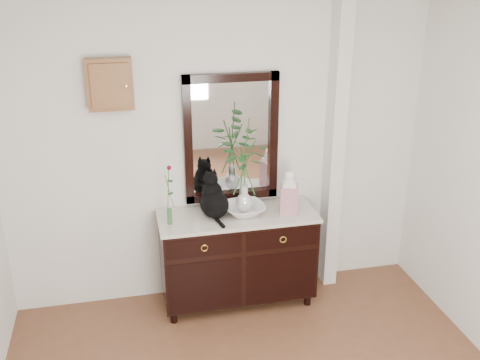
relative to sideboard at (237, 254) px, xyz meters
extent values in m
cube|color=silver|center=(-0.10, 0.25, 0.88)|extent=(3.60, 0.04, 2.70)
cube|color=silver|center=(0.90, 0.17, 0.88)|extent=(0.12, 0.20, 2.70)
cube|color=black|center=(0.00, 0.00, -0.01)|extent=(1.30, 0.50, 0.82)
cube|color=beige|center=(0.00, 0.00, 0.36)|extent=(1.33, 0.52, 0.03)
cube|color=black|center=(0.00, 0.24, 0.97)|extent=(0.80, 0.06, 1.10)
cube|color=white|center=(0.00, 0.25, 0.97)|extent=(0.66, 0.01, 0.96)
cube|color=brown|center=(-0.95, 0.21, 1.48)|extent=(0.35, 0.10, 0.40)
imported|color=silver|center=(0.06, 0.00, 0.42)|extent=(0.37, 0.37, 0.08)
camera|label=1|loc=(-0.91, -4.15, 2.40)|focal=42.00mm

